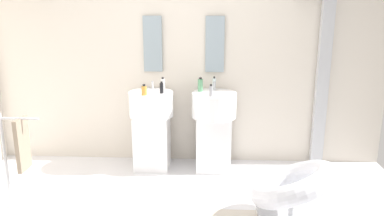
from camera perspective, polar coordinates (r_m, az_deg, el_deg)
rear_partition at (r=4.75m, az=-1.14°, el=7.54°), size 4.80×0.10×2.60m
pedestal_sink_left at (r=4.66m, az=-5.86°, el=-2.59°), size 0.51×0.51×1.03m
pedestal_sink_right at (r=4.60m, az=3.18°, el=-2.74°), size 0.51×0.51×1.03m
vanity_mirror_left at (r=4.71m, az=-5.71°, el=9.23°), size 0.22×0.03×0.65m
vanity_mirror_right at (r=4.66m, az=3.34°, el=9.22°), size 0.22×0.03×0.65m
shower_column at (r=4.83m, az=18.28°, el=4.25°), size 0.49×0.24×2.05m
lounge_chair at (r=3.60m, az=14.41°, el=-11.32°), size 1.06×1.06×0.65m
towel_rack at (r=3.99m, az=-23.73°, el=-5.13°), size 0.37×0.22×0.95m
soap_bottle_white at (r=4.58m, az=-4.27°, el=3.41°), size 0.05×0.05×0.16m
soap_bottle_grey at (r=4.30m, az=2.77°, el=2.50°), size 0.04×0.04×0.14m
soap_bottle_amber at (r=4.40m, az=-6.97°, el=2.57°), size 0.06×0.06×0.12m
soap_bottle_green at (r=4.55m, az=1.22°, el=3.36°), size 0.06×0.06×0.16m
soap_bottle_black at (r=4.47m, az=-4.43°, el=2.92°), size 0.04×0.04×0.13m
soap_bottle_clear at (r=4.67m, az=3.23°, el=3.58°), size 0.04×0.04×0.15m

